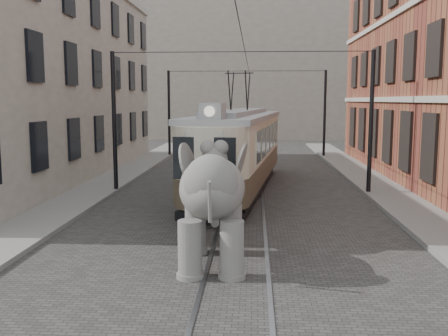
{
  "coord_description": "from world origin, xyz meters",
  "views": [
    {
      "loc": [
        0.38,
        -15.37,
        3.97
      ],
      "look_at": [
        -0.45,
        -1.47,
        2.1
      ],
      "focal_mm": 40.66,
      "sensor_mm": 36.0,
      "label": 1
    }
  ],
  "objects": [
    {
      "name": "ground",
      "position": [
        0.0,
        0.0,
        0.0
      ],
      "size": [
        120.0,
        120.0,
        0.0
      ],
      "primitive_type": "plane",
      "color": "#3E3C39"
    },
    {
      "name": "tram_rails",
      "position": [
        0.0,
        0.0,
        0.01
      ],
      "size": [
        1.54,
        80.0,
        0.02
      ],
      "primitive_type": null,
      "color": "slate",
      "rests_on": "ground"
    },
    {
      "name": "sidewalk_right",
      "position": [
        6.0,
        0.0,
        0.07
      ],
      "size": [
        2.0,
        60.0,
        0.15
      ],
      "primitive_type": "cube",
      "color": "slate",
      "rests_on": "ground"
    },
    {
      "name": "sidewalk_left",
      "position": [
        -6.5,
        0.0,
        0.07
      ],
      "size": [
        2.0,
        60.0,
        0.15
      ],
      "primitive_type": "cube",
      "color": "slate",
      "rests_on": "ground"
    },
    {
      "name": "stucco_building",
      "position": [
        -11.0,
        10.0,
        5.0
      ],
      "size": [
        7.0,
        24.0,
        10.0
      ],
      "primitive_type": "cube",
      "color": "gray",
      "rests_on": "ground"
    },
    {
      "name": "distant_block",
      "position": [
        0.0,
        40.0,
        7.0
      ],
      "size": [
        28.0,
        10.0,
        14.0
      ],
      "primitive_type": "cube",
      "color": "gray",
      "rests_on": "ground"
    },
    {
      "name": "catenary",
      "position": [
        -0.2,
        5.0,
        3.0
      ],
      "size": [
        11.0,
        30.2,
        6.0
      ],
      "primitive_type": null,
      "color": "black",
      "rests_on": "ground"
    },
    {
      "name": "tram",
      "position": [
        -0.29,
        6.77,
        2.59
      ],
      "size": [
        4.19,
        13.26,
        5.17
      ],
      "primitive_type": null,
      "rotation": [
        0.0,
        0.0,
        -0.12
      ],
      "color": "#BFB79B",
      "rests_on": "ground"
    },
    {
      "name": "elephant",
      "position": [
        -0.62,
        -3.5,
        1.46
      ],
      "size": [
        2.87,
        4.9,
        2.93
      ],
      "primitive_type": null,
      "rotation": [
        0.0,
        0.0,
        0.05
      ],
      "color": "#63615C",
      "rests_on": "ground"
    }
  ]
}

